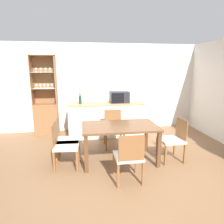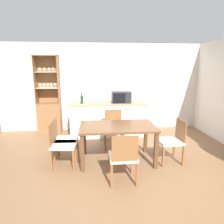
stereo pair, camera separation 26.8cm
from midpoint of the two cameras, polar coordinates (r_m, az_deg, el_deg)
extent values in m
plane|color=brown|center=(3.90, 7.07, -16.05)|extent=(18.00, 18.00, 0.00)
cube|color=silver|center=(6.05, 2.10, 7.01)|extent=(6.80, 0.06, 2.55)
cube|color=white|center=(5.49, 0.26, -2.32)|extent=(2.03, 0.51, 0.90)
cube|color=tan|center=(5.39, 0.26, 2.44)|extent=(2.06, 0.54, 0.03)
cube|color=brown|center=(6.03, -16.11, -1.61)|extent=(0.65, 0.38, 0.87)
cube|color=brown|center=(6.05, -16.43, 8.92)|extent=(0.65, 0.02, 1.32)
cube|color=brown|center=(5.94, -19.79, 8.64)|extent=(0.02, 0.38, 1.32)
cube|color=brown|center=(5.82, -13.68, 8.95)|extent=(0.02, 0.38, 1.32)
cube|color=brown|center=(5.87, -17.18, 15.15)|extent=(0.65, 0.38, 0.02)
cube|color=silver|center=(5.89, -16.63, 6.62)|extent=(0.60, 0.34, 0.01)
cube|color=silver|center=(5.86, -16.90, 10.86)|extent=(0.60, 0.34, 0.01)
cylinder|color=silver|center=(5.93, -18.55, 6.62)|extent=(0.04, 0.04, 0.01)
cylinder|color=silver|center=(5.93, -18.57, 6.91)|extent=(0.01, 0.01, 0.06)
sphere|color=silver|center=(5.92, -18.60, 7.40)|extent=(0.06, 0.06, 0.06)
cylinder|color=silver|center=(5.93, -18.68, 10.83)|extent=(0.04, 0.04, 0.01)
cylinder|color=silver|center=(5.93, -18.70, 11.13)|extent=(0.01, 0.01, 0.06)
sphere|color=silver|center=(5.92, -18.73, 11.63)|extent=(0.06, 0.06, 0.06)
cylinder|color=silver|center=(5.91, -17.59, 6.66)|extent=(0.04, 0.04, 0.01)
cylinder|color=silver|center=(5.91, -17.61, 6.96)|extent=(0.01, 0.01, 0.06)
sphere|color=silver|center=(5.90, -17.64, 7.45)|extent=(0.06, 0.06, 0.06)
cylinder|color=silver|center=(5.90, -17.46, 10.91)|extent=(0.04, 0.04, 0.01)
cylinder|color=silver|center=(5.90, -17.48, 11.21)|extent=(0.01, 0.01, 0.06)
sphere|color=silver|center=(5.90, -17.52, 11.70)|extent=(0.06, 0.06, 0.06)
cylinder|color=silver|center=(5.89, -16.62, 6.71)|extent=(0.04, 0.04, 0.01)
cylinder|color=silver|center=(5.89, -16.64, 7.00)|extent=(0.01, 0.01, 0.06)
sphere|color=silver|center=(5.89, -16.67, 7.50)|extent=(0.06, 0.06, 0.06)
cylinder|color=silver|center=(5.88, -16.24, 10.98)|extent=(0.04, 0.04, 0.01)
cylinder|color=silver|center=(5.88, -16.26, 11.28)|extent=(0.01, 0.01, 0.06)
sphere|color=silver|center=(5.88, -16.29, 11.78)|extent=(0.06, 0.06, 0.06)
cylinder|color=silver|center=(5.84, -15.72, 6.71)|extent=(0.04, 0.04, 0.01)
cylinder|color=silver|center=(5.83, -15.74, 7.01)|extent=(0.01, 0.01, 0.06)
sphere|color=silver|center=(5.83, -15.77, 7.51)|extent=(0.06, 0.06, 0.06)
cylinder|color=silver|center=(5.78, -15.14, 11.03)|extent=(0.04, 0.04, 0.01)
cylinder|color=silver|center=(5.78, -15.16, 11.33)|extent=(0.01, 0.01, 0.06)
sphere|color=silver|center=(5.78, -15.19, 11.84)|extent=(0.06, 0.06, 0.06)
cylinder|color=silver|center=(5.89, -14.62, 6.82)|extent=(0.04, 0.04, 0.01)
cylinder|color=silver|center=(5.89, -14.64, 7.12)|extent=(0.01, 0.01, 0.06)
sphere|color=silver|center=(5.88, -14.67, 7.62)|extent=(0.06, 0.06, 0.06)
cube|color=brown|center=(3.95, 3.54, -4.16)|extent=(1.48, 0.88, 0.04)
cube|color=brown|center=(3.68, -6.34, -11.72)|extent=(0.07, 0.07, 0.71)
cube|color=brown|center=(3.89, 14.45, -10.67)|extent=(0.07, 0.07, 0.71)
cube|color=brown|center=(4.38, -6.18, -7.63)|extent=(0.07, 0.07, 0.71)
cube|color=brown|center=(4.56, 11.26, -6.99)|extent=(0.07, 0.07, 0.71)
cube|color=beige|center=(4.15, -11.18, -7.86)|extent=(0.46, 0.46, 0.05)
cube|color=brown|center=(4.11, -14.29, -4.86)|extent=(0.03, 0.41, 0.41)
cube|color=brown|center=(4.39, -8.06, -9.71)|extent=(0.04, 0.04, 0.41)
cube|color=brown|center=(4.02, -8.48, -11.90)|extent=(0.04, 0.04, 0.41)
cube|color=brown|center=(4.44, -13.36, -9.68)|extent=(0.04, 0.04, 0.41)
cube|color=brown|center=(4.08, -14.30, -11.82)|extent=(0.04, 0.04, 0.41)
cube|color=beige|center=(3.38, 5.40, -12.57)|extent=(0.45, 0.45, 0.05)
cube|color=brown|center=(3.09, 6.26, -10.41)|extent=(0.41, 0.02, 0.41)
cube|color=brown|center=(3.63, 1.44, -14.64)|extent=(0.04, 0.04, 0.41)
cube|color=brown|center=(3.69, 7.90, -14.22)|extent=(0.04, 0.04, 0.41)
cube|color=brown|center=(3.27, 2.36, -17.87)|extent=(0.04, 0.04, 0.41)
cube|color=brown|center=(3.35, 9.59, -17.30)|extent=(0.04, 0.04, 0.41)
cube|color=beige|center=(4.73, 2.14, -5.05)|extent=(0.46, 0.46, 0.05)
cube|color=brown|center=(4.87, 1.89, -1.73)|extent=(0.41, 0.03, 0.41)
cube|color=brown|center=(4.64, 4.90, -8.41)|extent=(0.04, 0.04, 0.41)
cube|color=brown|center=(4.59, -0.16, -8.57)|extent=(0.04, 0.04, 0.41)
cube|color=brown|center=(5.01, 4.19, -6.76)|extent=(0.04, 0.04, 0.41)
cube|color=brown|center=(4.97, -0.47, -6.88)|extent=(0.04, 0.04, 0.41)
cube|color=beige|center=(3.90, -11.57, -9.22)|extent=(0.48, 0.48, 0.05)
cube|color=brown|center=(3.87, -14.85, -5.97)|extent=(0.05, 0.41, 0.41)
cube|color=brown|center=(4.14, -8.09, -11.15)|extent=(0.04, 0.04, 0.41)
cube|color=brown|center=(3.78, -8.88, -13.63)|extent=(0.04, 0.04, 0.41)
cube|color=brown|center=(4.21, -13.68, -10.98)|extent=(0.04, 0.04, 0.41)
cube|color=brown|center=(3.85, -15.04, -13.36)|extent=(0.04, 0.04, 0.41)
cube|color=beige|center=(4.20, 17.96, -7.98)|extent=(0.46, 0.46, 0.05)
cube|color=brown|center=(4.22, 20.80, -4.82)|extent=(0.04, 0.41, 0.41)
cube|color=brown|center=(4.03, 16.32, -12.23)|extent=(0.04, 0.04, 0.41)
cube|color=brown|center=(4.37, 14.17, -10.09)|extent=(0.04, 0.04, 0.41)
cube|color=brown|center=(4.21, 21.49, -11.55)|extent=(0.04, 0.04, 0.41)
cube|color=brown|center=(4.54, 19.00, -9.58)|extent=(0.04, 0.04, 0.41)
cube|color=#232328|center=(5.45, 4.03, 4.27)|extent=(0.51, 0.37, 0.30)
cube|color=black|center=(5.25, 3.59, 3.97)|extent=(0.33, 0.01, 0.26)
cylinder|color=#193D23|center=(5.32, -7.18, 3.51)|extent=(0.08, 0.08, 0.21)
cylinder|color=#193D23|center=(5.30, -7.22, 5.10)|extent=(0.03, 0.03, 0.09)
camera|label=1|loc=(0.13, -88.35, 0.37)|focal=32.00mm
camera|label=2|loc=(0.13, 91.65, -0.37)|focal=32.00mm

